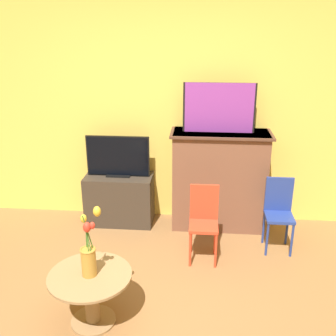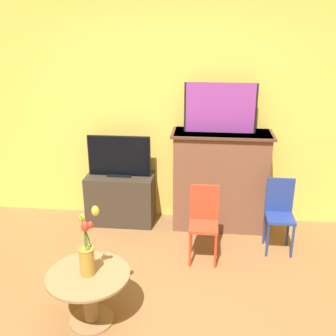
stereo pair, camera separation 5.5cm
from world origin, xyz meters
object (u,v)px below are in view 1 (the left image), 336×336
tv_monitor (118,157)px  vase_tulips (89,253)px  painting (219,108)px  chair_red (204,218)px  chair_blue (279,209)px

tv_monitor → vase_tulips: size_ratio=1.33×
tv_monitor → painting: bearing=0.8°
painting → tv_monitor: (-1.09, -0.01, -0.57)m
painting → tv_monitor: 1.23m
chair_red → chair_blue: (0.75, 0.25, 0.00)m
tv_monitor → vase_tulips: (0.12, -1.65, -0.18)m
chair_red → vase_tulips: bearing=-130.4°
chair_red → chair_blue: size_ratio=1.00×
tv_monitor → chair_red: tv_monitor is taller
tv_monitor → chair_red: (0.96, -0.67, -0.37)m
painting → vase_tulips: size_ratio=1.42×
tv_monitor → chair_red: size_ratio=0.94×
tv_monitor → chair_blue: (1.72, -0.42, -0.37)m
chair_blue → tv_monitor: bearing=166.4°
painting → vase_tulips: bearing=-120.1°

